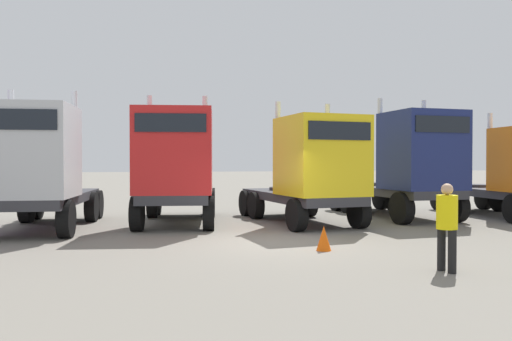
{
  "coord_description": "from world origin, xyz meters",
  "views": [
    {
      "loc": [
        -3.71,
        -12.66,
        2.13
      ],
      "look_at": [
        0.65,
        4.9,
        1.83
      ],
      "focal_mm": 35.25,
      "sensor_mm": 36.0,
      "label": 1
    }
  ],
  "objects_px": {
    "semi_truck_navy": "(411,165)",
    "semi_truck_red": "(176,167)",
    "semi_truck_silver": "(37,167)",
    "visitor_in_hivis": "(447,221)",
    "semi_truck_yellow": "(313,170)",
    "traffic_cone_mid": "(324,238)"
  },
  "relations": [
    {
      "from": "semi_truck_navy",
      "to": "semi_truck_yellow",
      "type": "bearing_deg",
      "value": -81.75
    },
    {
      "from": "semi_truck_yellow",
      "to": "traffic_cone_mid",
      "type": "distance_m",
      "value": 5.02
    },
    {
      "from": "semi_truck_silver",
      "to": "traffic_cone_mid",
      "type": "xyz_separation_m",
      "value": [
        7.26,
        -4.89,
        -1.67
      ]
    },
    {
      "from": "traffic_cone_mid",
      "to": "semi_truck_navy",
      "type": "bearing_deg",
      "value": 43.93
    },
    {
      "from": "semi_truck_silver",
      "to": "visitor_in_hivis",
      "type": "xyz_separation_m",
      "value": [
        8.71,
        -7.66,
        -0.98
      ]
    },
    {
      "from": "semi_truck_red",
      "to": "semi_truck_yellow",
      "type": "bearing_deg",
      "value": 87.61
    },
    {
      "from": "semi_truck_red",
      "to": "semi_truck_silver",
      "type": "bearing_deg",
      "value": -72.32
    },
    {
      "from": "semi_truck_silver",
      "to": "visitor_in_hivis",
      "type": "height_order",
      "value": "semi_truck_silver"
    },
    {
      "from": "semi_truck_silver",
      "to": "visitor_in_hivis",
      "type": "relative_size",
      "value": 3.77
    },
    {
      "from": "semi_truck_silver",
      "to": "traffic_cone_mid",
      "type": "bearing_deg",
      "value": 61.85
    },
    {
      "from": "semi_truck_red",
      "to": "semi_truck_navy",
      "type": "height_order",
      "value": "semi_truck_navy"
    },
    {
      "from": "semi_truck_silver",
      "to": "semi_truck_yellow",
      "type": "height_order",
      "value": "semi_truck_silver"
    },
    {
      "from": "visitor_in_hivis",
      "to": "traffic_cone_mid",
      "type": "bearing_deg",
      "value": 108.06
    },
    {
      "from": "semi_truck_silver",
      "to": "traffic_cone_mid",
      "type": "relative_size",
      "value": 10.76
    },
    {
      "from": "semi_truck_yellow",
      "to": "semi_truck_navy",
      "type": "distance_m",
      "value": 4.2
    },
    {
      "from": "visitor_in_hivis",
      "to": "semi_truck_yellow",
      "type": "bearing_deg",
      "value": 80.71
    },
    {
      "from": "semi_truck_navy",
      "to": "visitor_in_hivis",
      "type": "height_order",
      "value": "semi_truck_navy"
    },
    {
      "from": "semi_truck_navy",
      "to": "semi_truck_red",
      "type": "bearing_deg",
      "value": -93.54
    },
    {
      "from": "visitor_in_hivis",
      "to": "traffic_cone_mid",
      "type": "height_order",
      "value": "visitor_in_hivis"
    },
    {
      "from": "visitor_in_hivis",
      "to": "semi_truck_silver",
      "type": "bearing_deg",
      "value": 129.1
    },
    {
      "from": "semi_truck_red",
      "to": "semi_truck_navy",
      "type": "bearing_deg",
      "value": 98.44
    },
    {
      "from": "semi_truck_yellow",
      "to": "visitor_in_hivis",
      "type": "xyz_separation_m",
      "value": [
        0.03,
        -7.32,
        -0.89
      ]
    }
  ]
}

